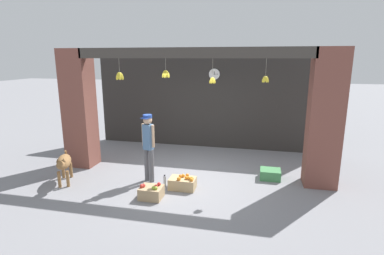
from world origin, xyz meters
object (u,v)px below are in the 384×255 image
(fruit_crate_oranges, at_px, (183,183))
(wall_clock, at_px, (214,74))
(dog, at_px, (64,163))
(produce_box_green, at_px, (270,174))
(water_bottle, at_px, (165,181))
(shopkeeper, at_px, (148,143))
(fruit_crate_apples, at_px, (151,192))

(fruit_crate_oranges, distance_m, wall_clock, 3.97)
(wall_clock, bearing_deg, dog, -129.06)
(dog, height_order, wall_clock, wall_clock)
(fruit_crate_oranges, xyz_separation_m, produce_box_green, (1.92, 1.01, -0.02))
(water_bottle, bearing_deg, produce_box_green, 22.44)
(water_bottle, distance_m, wall_clock, 3.99)
(fruit_crate_oranges, bearing_deg, wall_clock, 86.91)
(shopkeeper, distance_m, water_bottle, 0.94)
(shopkeeper, bearing_deg, fruit_crate_apples, 129.73)
(fruit_crate_oranges, xyz_separation_m, fruit_crate_apples, (-0.52, -0.60, 0.00))
(produce_box_green, height_order, water_bottle, water_bottle)
(fruit_crate_oranges, distance_m, fruit_crate_apples, 0.79)
(fruit_crate_apples, relative_size, produce_box_green, 0.96)
(shopkeeper, bearing_deg, produce_box_green, -147.77)
(dog, relative_size, fruit_crate_oranges, 1.73)
(fruit_crate_apples, bearing_deg, shopkeeper, 112.96)
(wall_clock, bearing_deg, fruit_crate_oranges, -93.09)
(water_bottle, relative_size, wall_clock, 0.76)
(shopkeeper, xyz_separation_m, fruit_crate_apples, (0.35, -0.83, -0.80))
(dog, bearing_deg, fruit_crate_oranges, 69.01)
(shopkeeper, relative_size, wall_clock, 4.46)
(wall_clock, bearing_deg, shopkeeper, -108.95)
(produce_box_green, bearing_deg, wall_clock, 127.31)
(dog, bearing_deg, produce_box_green, 78.37)
(dog, bearing_deg, wall_clock, 113.59)
(fruit_crate_oranges, xyz_separation_m, water_bottle, (-0.43, 0.04, -0.01))
(fruit_crate_apples, bearing_deg, water_bottle, 82.09)
(produce_box_green, bearing_deg, fruit_crate_oranges, -152.31)
(dog, bearing_deg, shopkeeper, 78.78)
(water_bottle, bearing_deg, dog, -171.59)
(dog, relative_size, shopkeeper, 0.62)
(fruit_crate_apples, bearing_deg, wall_clock, 79.85)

